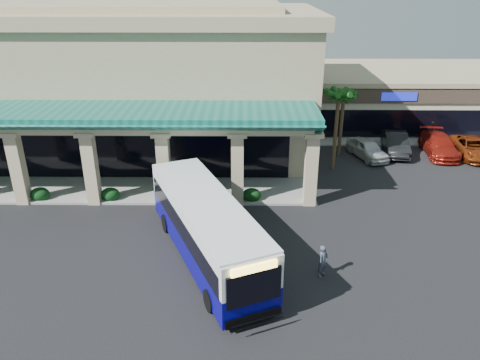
{
  "coord_description": "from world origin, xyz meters",
  "views": [
    {
      "loc": [
        1.9,
        -21.23,
        13.31
      ],
      "look_at": [
        1.67,
        3.89,
        2.2
      ],
      "focal_mm": 35.0,
      "sensor_mm": 36.0,
      "label": 1
    }
  ],
  "objects_px": {
    "pedestrian": "(323,261)",
    "car_silver": "(367,149)",
    "car_red": "(439,145)",
    "car_gray": "(473,148)",
    "transit_bus": "(207,230)",
    "car_white": "(396,143)"
  },
  "relations": [
    {
      "from": "car_red",
      "to": "car_gray",
      "type": "relative_size",
      "value": 1.03
    },
    {
      "from": "transit_bus",
      "to": "car_red",
      "type": "relative_size",
      "value": 2.18
    },
    {
      "from": "car_silver",
      "to": "car_white",
      "type": "xyz_separation_m",
      "value": [
        2.5,
        1.06,
        0.08
      ]
    },
    {
      "from": "car_silver",
      "to": "car_red",
      "type": "xyz_separation_m",
      "value": [
        5.89,
        0.81,
        0.05
      ]
    },
    {
      "from": "pedestrian",
      "to": "car_silver",
      "type": "bearing_deg",
      "value": 22.84
    },
    {
      "from": "car_silver",
      "to": "car_red",
      "type": "height_order",
      "value": "car_red"
    },
    {
      "from": "car_white",
      "to": "car_silver",
      "type": "bearing_deg",
      "value": -149.04
    },
    {
      "from": "car_silver",
      "to": "transit_bus",
      "type": "bearing_deg",
      "value": -146.44
    },
    {
      "from": "car_gray",
      "to": "car_red",
      "type": "bearing_deg",
      "value": 173.89
    },
    {
      "from": "car_white",
      "to": "car_red",
      "type": "bearing_deg",
      "value": 3.89
    },
    {
      "from": "car_white",
      "to": "pedestrian",
      "type": "bearing_deg",
      "value": -108.48
    },
    {
      "from": "car_red",
      "to": "car_gray",
      "type": "bearing_deg",
      "value": -6.4
    },
    {
      "from": "car_white",
      "to": "car_gray",
      "type": "relative_size",
      "value": 0.94
    },
    {
      "from": "car_red",
      "to": "car_white",
      "type": "bearing_deg",
      "value": -179.59
    },
    {
      "from": "transit_bus",
      "to": "car_white",
      "type": "bearing_deg",
      "value": 24.32
    },
    {
      "from": "pedestrian",
      "to": "car_silver",
      "type": "xyz_separation_m",
      "value": [
        5.91,
        15.81,
        -0.08
      ]
    },
    {
      "from": "pedestrian",
      "to": "car_white",
      "type": "height_order",
      "value": "car_white"
    },
    {
      "from": "car_white",
      "to": "car_gray",
      "type": "distance_m",
      "value": 5.94
    },
    {
      "from": "transit_bus",
      "to": "car_silver",
      "type": "height_order",
      "value": "transit_bus"
    },
    {
      "from": "transit_bus",
      "to": "car_white",
      "type": "height_order",
      "value": "transit_bus"
    },
    {
      "from": "car_silver",
      "to": "car_gray",
      "type": "distance_m",
      "value": 8.4
    },
    {
      "from": "car_red",
      "to": "car_gray",
      "type": "xyz_separation_m",
      "value": [
        2.51,
        -0.48,
        -0.06
      ]
    }
  ]
}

